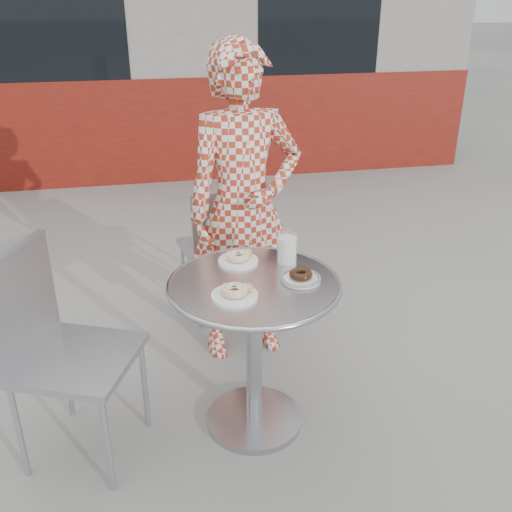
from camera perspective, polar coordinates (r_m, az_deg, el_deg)
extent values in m
plane|color=gray|center=(2.68, -0.94, -15.93)|extent=(60.00, 60.00, 0.00)
cube|color=gray|center=(7.60, -9.59, 22.89)|extent=(6.00, 4.00, 3.00)
cube|color=maroon|center=(5.81, -7.90, 12.42)|extent=(6.02, 0.20, 1.00)
cylinder|color=silver|center=(2.65, -0.17, -15.95)|extent=(0.43, 0.43, 0.03)
cylinder|color=silver|center=(2.44, -0.18, -9.96)|extent=(0.07, 0.07, 0.68)
cylinder|color=silver|center=(2.26, -0.19, -2.84)|extent=(0.68, 0.68, 0.02)
torus|color=silver|center=(2.26, -0.19, -2.84)|extent=(0.70, 0.70, 0.02)
cube|color=#A6A9AD|center=(3.29, -3.94, 0.85)|extent=(0.45, 0.45, 0.03)
cube|color=#A6A9AD|center=(3.05, -2.96, 3.06)|extent=(0.38, 0.10, 0.38)
cube|color=#A6A9AD|center=(2.35, -17.41, -9.80)|extent=(0.56, 0.56, 0.03)
cube|color=#A6A9AD|center=(2.34, -22.53, -4.34)|extent=(0.19, 0.40, 0.43)
imported|color=#A52F19|center=(2.79, -1.21, 4.76)|extent=(0.62, 0.44, 1.58)
cylinder|color=white|center=(2.42, -1.80, -0.49)|extent=(0.17, 0.17, 0.01)
torus|color=tan|center=(2.41, -1.80, -0.02)|extent=(0.10, 0.10, 0.03)
sphere|color=#B77A3F|center=(2.44, -0.75, 0.34)|extent=(0.03, 0.03, 0.03)
cylinder|color=white|center=(2.15, -2.16, -3.98)|extent=(0.18, 0.18, 0.01)
torus|color=tan|center=(2.14, -2.17, -3.45)|extent=(0.10, 0.10, 0.03)
sphere|color=#B77A3F|center=(2.16, -0.73, -3.16)|extent=(0.04, 0.04, 0.04)
cylinder|color=white|center=(2.28, 4.50, -2.28)|extent=(0.16, 0.16, 0.01)
torus|color=black|center=(2.27, 4.51, -1.81)|extent=(0.09, 0.09, 0.03)
torus|color=black|center=(2.28, 4.50, -2.20)|extent=(0.16, 0.16, 0.01)
cylinder|color=white|center=(2.40, 3.12, 0.60)|extent=(0.08, 0.08, 0.11)
cylinder|color=white|center=(2.40, 3.13, 0.85)|extent=(0.09, 0.09, 0.14)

